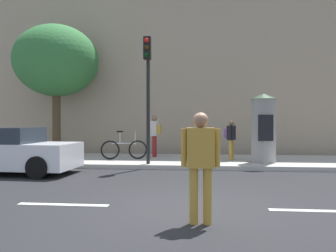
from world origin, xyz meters
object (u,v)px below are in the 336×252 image
object	(u,v)px
pedestrian_with_bag	(155,132)
parked_car_red	(2,151)
traffic_light	(148,79)
pedestrian_near_pole	(201,158)
street_tree	(56,61)
pedestrian_in_light_jacket	(231,136)
bicycle_leaning	(124,149)
poster_column	(264,127)

from	to	relation	value
pedestrian_with_bag	parked_car_red	world-z (taller)	pedestrian_with_bag
traffic_light	pedestrian_near_pole	size ratio (longest dim) A/B	2.43
street_tree	pedestrian_near_pole	distance (m)	11.50
street_tree	pedestrian_in_light_jacket	distance (m)	8.06
pedestrian_in_light_jacket	bicycle_leaning	distance (m)	4.07
poster_column	pedestrian_with_bag	size ratio (longest dim) A/B	1.44
street_tree	parked_car_red	distance (m)	5.58
pedestrian_near_pole	parked_car_red	bearing A→B (deg)	142.23
pedestrian_with_bag	poster_column	bearing A→B (deg)	-20.27
bicycle_leaning	parked_car_red	bearing A→B (deg)	-137.28
pedestrian_near_pole	bicycle_leaning	world-z (taller)	pedestrian_near_pole
traffic_light	pedestrian_with_bag	bearing A→B (deg)	92.06
bicycle_leaning	traffic_light	bearing A→B (deg)	-51.59
pedestrian_in_light_jacket	bicycle_leaning	xyz separation A→B (m)	(-4.04, -0.18, -0.50)
bicycle_leaning	parked_car_red	xyz separation A→B (m)	(-3.18, -2.94, 0.15)
pedestrian_in_light_jacket	street_tree	bearing A→B (deg)	170.42
pedestrian_with_bag	bicycle_leaning	bearing A→B (deg)	-135.80
pedestrian_in_light_jacket	parked_car_red	bearing A→B (deg)	-156.63
poster_column	bicycle_leaning	xyz separation A→B (m)	(-5.14, 0.48, -0.85)
traffic_light	poster_column	distance (m)	4.42
street_tree	bicycle_leaning	world-z (taller)	street_tree
street_tree	pedestrian_near_pole	xyz separation A→B (m)	(6.25, -9.12, -3.14)
pedestrian_with_bag	pedestrian_in_light_jacket	xyz separation A→B (m)	(2.99, -0.84, -0.12)
poster_column	street_tree	bearing A→B (deg)	167.26
traffic_light	parked_car_red	world-z (taller)	traffic_light
pedestrian_near_pole	pedestrian_with_bag	world-z (taller)	pedestrian_with_bag
street_tree	pedestrian_in_light_jacket	xyz separation A→B (m)	(7.32, -1.24, -3.14)
street_tree	pedestrian_in_light_jacket	bearing A→B (deg)	-9.58
poster_column	pedestrian_in_light_jacket	bearing A→B (deg)	148.68
pedestrian_near_pole	parked_car_red	size ratio (longest dim) A/B	0.38
traffic_light	parked_car_red	bearing A→B (deg)	-160.89
poster_column	street_tree	world-z (taller)	street_tree
pedestrian_near_pole	bicycle_leaning	bearing A→B (deg)	111.11
street_tree	pedestrian_near_pole	world-z (taller)	street_tree
pedestrian_with_bag	bicycle_leaning	xyz separation A→B (m)	(-1.05, -1.02, -0.62)
street_tree	parked_car_red	size ratio (longest dim) A/B	1.21
pedestrian_with_bag	pedestrian_in_light_jacket	bearing A→B (deg)	-15.72
poster_column	street_tree	size ratio (longest dim) A/B	0.44
street_tree	parked_car_red	world-z (taller)	street_tree
pedestrian_in_light_jacket	bicycle_leaning	size ratio (longest dim) A/B	0.86
pedestrian_near_pole	parked_car_red	world-z (taller)	pedestrian_near_pole
street_tree	pedestrian_with_bag	size ratio (longest dim) A/B	3.30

